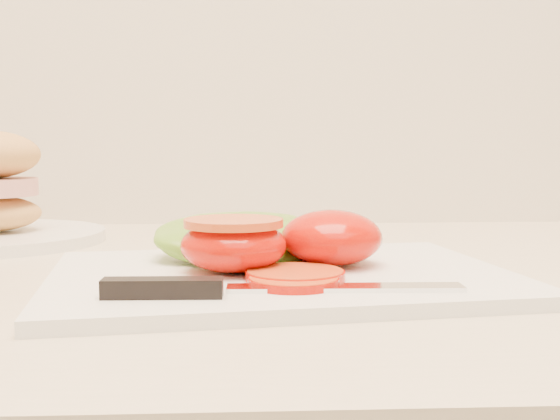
{
  "coord_description": "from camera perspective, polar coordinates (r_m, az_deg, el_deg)",
  "views": [
    {
      "loc": [
        -0.47,
        1.08,
        1.04
      ],
      "look_at": [
        -0.44,
        1.61,
        0.99
      ],
      "focal_mm": 45.0,
      "sensor_mm": 36.0,
      "label": 1
    }
  ],
  "objects": [
    {
      "name": "cutting_board",
      "position": [
        0.53,
        0.05,
        -5.47
      ],
      "size": [
        0.37,
        0.29,
        0.01
      ],
      "primitive_type": "cube",
      "rotation": [
        0.0,
        0.0,
        0.14
      ],
      "color": "white",
      "rests_on": "counter"
    },
    {
      "name": "tomato_half_dome",
      "position": [
        0.55,
        4.21,
        -2.25
      ],
      "size": [
        0.08,
        0.08,
        0.04
      ],
      "primitive_type": "ellipsoid",
      "color": "red",
      "rests_on": "cutting_board"
    },
    {
      "name": "tomato_half_cut",
      "position": [
        0.52,
        -3.79,
        -2.67
      ],
      "size": [
        0.08,
        0.08,
        0.04
      ],
      "color": "red",
      "rests_on": "cutting_board"
    },
    {
      "name": "tomato_slice_0",
      "position": [
        0.49,
        1.24,
        -5.31
      ],
      "size": [
        0.07,
        0.07,
        0.01
      ],
      "primitive_type": "cylinder",
      "color": "orange",
      "rests_on": "cutting_board"
    },
    {
      "name": "tomato_slice_1",
      "position": [
        0.48,
        1.11,
        -5.81
      ],
      "size": [
        0.06,
        0.06,
        0.01
      ],
      "primitive_type": "cylinder",
      "color": "orange",
      "rests_on": "cutting_board"
    },
    {
      "name": "lettuce_leaf_0",
      "position": [
        0.6,
        -2.57,
        -2.31
      ],
      "size": [
        0.19,
        0.16,
        0.03
      ],
      "primitive_type": "ellipsoid",
      "rotation": [
        0.0,
        0.0,
        0.39
      ],
      "color": "#73A92C",
      "rests_on": "cutting_board"
    },
    {
      "name": "lettuce_leaf_1",
      "position": [
        0.61,
        1.34,
        -2.44
      ],
      "size": [
        0.14,
        0.13,
        0.02
      ],
      "primitive_type": "ellipsoid",
      "rotation": [
        0.0,
        0.0,
        0.62
      ],
      "color": "#73A92C",
      "rests_on": "cutting_board"
    },
    {
      "name": "knife",
      "position": [
        0.45,
        -3.56,
        -6.34
      ],
      "size": [
        0.23,
        0.04,
        0.01
      ],
      "rotation": [
        0.0,
        0.0,
        -0.02
      ],
      "color": "silver",
      "rests_on": "cutting_board"
    }
  ]
}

